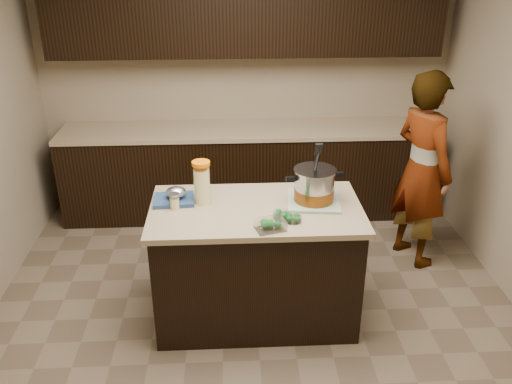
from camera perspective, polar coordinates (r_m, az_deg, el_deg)
ground_plane at (r=4.20m, az=-0.00°, el=-12.67°), size 4.00×4.00×0.00m
room_shell at (r=3.42m, az=-0.00°, el=10.58°), size 4.04×4.04×2.72m
back_cabinets at (r=5.31m, az=-1.00°, el=7.30°), size 3.60×0.63×2.33m
island at (r=3.94m, az=-0.00°, el=-7.48°), size 1.46×0.81×0.90m
dish_towel at (r=3.81m, az=6.08°, el=-0.94°), size 0.40×0.40×0.02m
stock_pot at (r=3.76m, az=6.16°, el=0.53°), size 0.41×0.34×0.42m
lemonade_pitcher at (r=3.75m, az=-5.72°, el=0.86°), size 0.17×0.17×0.30m
mason_jar at (r=3.72m, az=-8.57°, el=-0.98°), size 0.08×0.08×0.12m
broccoli_tub_left at (r=3.57m, az=2.67°, el=-2.45°), size 0.12×0.12×0.05m
broccoli_tub_right at (r=3.54m, az=3.91°, el=-2.76°), size 0.14×0.14×0.05m
broccoli_tub_rect at (r=3.43m, az=1.51°, el=-3.52°), size 0.21×0.18×0.07m
blue_tray at (r=3.82m, az=-8.54°, el=-0.51°), size 0.29×0.24×0.11m
person at (r=4.69m, az=17.08°, el=2.23°), size 0.60×0.72×1.67m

